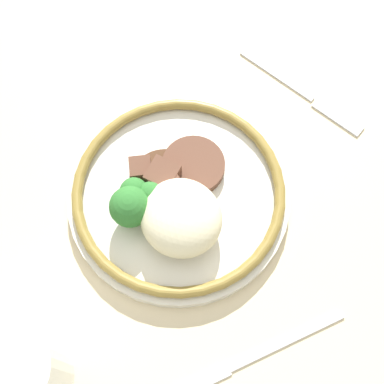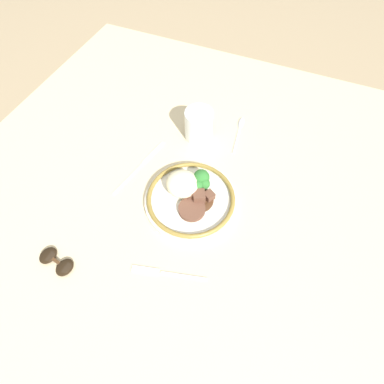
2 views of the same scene
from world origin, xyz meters
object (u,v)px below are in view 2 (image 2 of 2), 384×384
(fork, at_px, (161,273))
(sunglasses, at_px, (56,261))
(knife, at_px, (142,165))
(spoon, at_px, (240,127))
(plate, at_px, (191,195))
(juice_glass, at_px, (199,126))

(fork, bearing_deg, sunglasses, 2.87)
(knife, xyz_separation_m, spoon, (0.26, -0.22, 0.00))
(spoon, bearing_deg, sunglasses, 148.34)
(knife, distance_m, spoon, 0.33)
(plate, height_order, knife, plate)
(plate, height_order, sunglasses, plate)
(juice_glass, bearing_deg, fork, -169.10)
(plate, bearing_deg, fork, -175.61)
(spoon, xyz_separation_m, sunglasses, (-0.59, 0.26, 0.01))
(juice_glass, distance_m, fork, 0.44)
(knife, distance_m, sunglasses, 0.34)
(knife, relative_size, sunglasses, 2.28)
(plate, relative_size, spoon, 1.53)
(plate, bearing_deg, juice_glass, 16.90)
(fork, bearing_deg, juice_glass, -93.36)
(plate, xyz_separation_m, knife, (0.05, 0.18, -0.02))
(plate, xyz_separation_m, juice_glass, (0.22, 0.07, 0.02))
(plate, distance_m, fork, 0.21)
(fork, relative_size, sunglasses, 1.78)
(knife, bearing_deg, spoon, -29.01)
(juice_glass, xyz_separation_m, knife, (-0.17, 0.11, -0.04))
(fork, bearing_deg, knife, -68.04)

